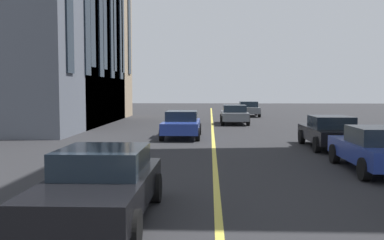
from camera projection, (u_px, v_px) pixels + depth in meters
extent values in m
cube|color=#D8C64C|center=(214.00, 149.00, 18.35)|extent=(80.00, 0.16, 0.01)
cube|color=slate|center=(248.00, 110.00, 40.74)|extent=(4.40, 1.80, 0.55)
cube|color=#19232D|center=(248.00, 104.00, 40.49)|extent=(1.85, 1.58, 0.50)
cylinder|color=black|center=(238.00, 112.00, 42.24)|extent=(0.64, 0.22, 0.64)
cylinder|color=black|center=(256.00, 112.00, 42.17)|extent=(0.64, 0.22, 0.64)
cylinder|color=black|center=(240.00, 114.00, 39.35)|extent=(0.64, 0.22, 0.64)
cylinder|color=black|center=(259.00, 114.00, 39.28)|extent=(0.64, 0.22, 0.64)
cube|color=navy|center=(182.00, 126.00, 22.78)|extent=(4.40, 1.80, 0.55)
cube|color=#19232D|center=(182.00, 116.00, 22.97)|extent=(1.85, 1.58, 0.50)
cylinder|color=black|center=(198.00, 134.00, 21.32)|extent=(0.64, 0.22, 0.64)
cylinder|color=black|center=(162.00, 134.00, 21.39)|extent=(0.64, 0.22, 0.64)
cylinder|color=black|center=(199.00, 129.00, 24.22)|extent=(0.64, 0.22, 0.64)
cylinder|color=black|center=(168.00, 129.00, 24.28)|extent=(0.64, 0.22, 0.64)
cube|color=black|center=(329.00, 134.00, 18.80)|extent=(4.40, 1.80, 0.55)
cube|color=#19232D|center=(331.00, 122.00, 18.55)|extent=(1.85, 1.58, 0.50)
cylinder|color=black|center=(302.00, 137.00, 20.30)|extent=(0.64, 0.22, 0.64)
cylinder|color=black|center=(340.00, 137.00, 20.23)|extent=(0.64, 0.22, 0.64)
cylinder|color=black|center=(317.00, 145.00, 17.41)|extent=(0.64, 0.22, 0.64)
cylinder|color=black|center=(362.00, 145.00, 17.34)|extent=(0.64, 0.22, 0.64)
cube|color=navy|center=(377.00, 152.00, 13.45)|extent=(4.40, 1.80, 0.55)
cube|color=#19232D|center=(380.00, 135.00, 13.20)|extent=(1.85, 1.58, 0.50)
cylinder|color=black|center=(334.00, 154.00, 14.96)|extent=(0.64, 0.22, 0.64)
cylinder|color=black|center=(364.00, 169.00, 12.06)|extent=(0.64, 0.22, 0.64)
cube|color=slate|center=(234.00, 116.00, 31.76)|extent=(4.40, 1.80, 0.55)
cube|color=#19232D|center=(235.00, 109.00, 31.51)|extent=(1.85, 1.58, 0.50)
cylinder|color=black|center=(222.00, 118.00, 33.26)|extent=(0.64, 0.22, 0.64)
cylinder|color=black|center=(245.00, 118.00, 33.19)|extent=(0.64, 0.22, 0.64)
cylinder|color=black|center=(223.00, 121.00, 30.37)|extent=(0.64, 0.22, 0.64)
cylinder|color=black|center=(248.00, 121.00, 30.30)|extent=(0.64, 0.22, 0.64)
cube|color=black|center=(100.00, 190.00, 8.35)|extent=(4.40, 1.80, 0.55)
cube|color=#19232D|center=(103.00, 161.00, 8.53)|extent=(1.85, 1.58, 0.50)
cylinder|color=black|center=(133.00, 230.00, 6.88)|extent=(0.64, 0.22, 0.64)
cylinder|color=black|center=(23.00, 228.00, 6.95)|extent=(0.64, 0.22, 0.64)
cylinder|color=black|center=(156.00, 188.00, 9.78)|extent=(0.64, 0.22, 0.64)
cylinder|color=black|center=(78.00, 187.00, 9.85)|extent=(0.64, 0.22, 0.64)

